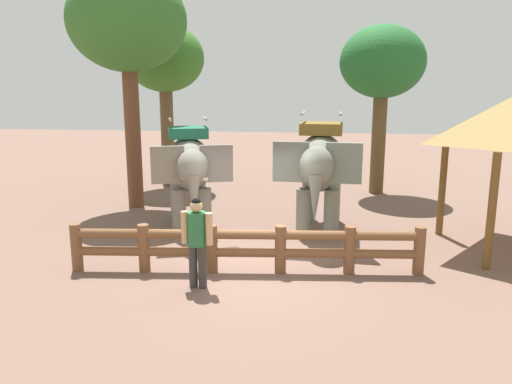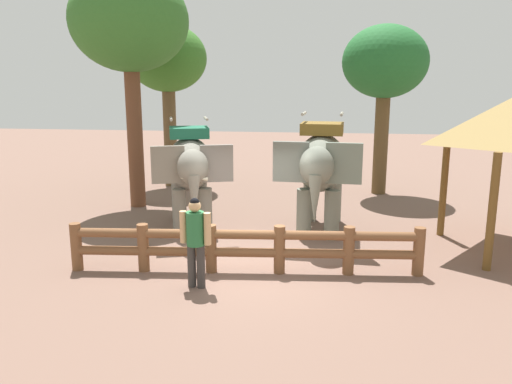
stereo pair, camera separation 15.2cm
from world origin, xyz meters
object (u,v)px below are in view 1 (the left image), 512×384
(elephant_center, at_px, (320,166))
(tree_back_center, at_px, (127,24))
(log_fence, at_px, (246,246))
(tourist_woman_in_black, at_px, (197,236))
(elephant_near_left, at_px, (189,167))
(tree_far_right, at_px, (382,65))
(tree_far_left, at_px, (165,62))

(elephant_center, xyz_separation_m, tree_back_center, (-5.96, 2.15, 3.93))
(log_fence, bearing_deg, tourist_woman_in_black, -132.40)
(log_fence, xyz_separation_m, tree_back_center, (-4.43, 5.46, 5.15))
(log_fence, distance_m, elephant_near_left, 3.95)
(tree_far_right, bearing_deg, tourist_woman_in_black, -115.35)
(tree_far_right, bearing_deg, tree_far_left, 177.13)
(tree_far_left, bearing_deg, elephant_center, -43.66)
(elephant_center, relative_size, tree_back_center, 0.51)
(elephant_center, height_order, tree_far_left, tree_far_left)
(tree_back_center, distance_m, tree_far_right, 8.69)
(log_fence, bearing_deg, tree_back_center, 129.05)
(log_fence, xyz_separation_m, elephant_near_left, (-2.02, 3.21, 1.12))
(log_fence, height_order, tourist_woman_in_black, tourist_woman_in_black)
(tree_back_center, bearing_deg, log_fence, -50.95)
(tourist_woman_in_black, height_order, tree_far_right, tree_far_right)
(tree_back_center, xyz_separation_m, tree_far_right, (8.05, 3.05, -1.17))
(log_fence, distance_m, tourist_woman_in_black, 1.33)
(log_fence, height_order, elephant_near_left, elephant_near_left)
(tourist_woman_in_black, bearing_deg, tree_back_center, 119.33)
(tourist_woman_in_black, relative_size, tree_far_left, 0.30)
(elephant_near_left, xyz_separation_m, tree_back_center, (-2.40, 2.25, 4.03))
(elephant_near_left, relative_size, elephant_center, 0.97)
(tree_far_right, bearing_deg, elephant_center, -111.91)
(log_fence, distance_m, tree_back_center, 8.71)
(elephant_near_left, height_order, tree_far_right, tree_far_right)
(tree_back_center, bearing_deg, tree_far_left, 88.32)
(elephant_near_left, distance_m, tree_far_right, 8.25)
(log_fence, xyz_separation_m, elephant_center, (1.53, 3.31, 1.21))
(elephant_near_left, bearing_deg, tourist_woman_in_black, -74.04)
(elephant_center, distance_m, tree_back_center, 7.46)
(tourist_woman_in_black, distance_m, tree_far_right, 11.01)
(log_fence, relative_size, tree_back_center, 1.02)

